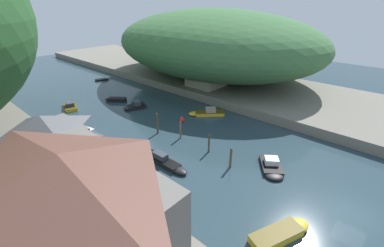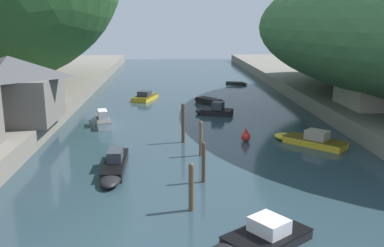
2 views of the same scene
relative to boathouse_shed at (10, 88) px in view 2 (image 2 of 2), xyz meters
name	(u,v)px [view 2 (image 2 of 2)]	position (x,y,z in m)	size (l,w,h in m)	color
water_surface	(196,125)	(14.74, 3.86, -4.12)	(130.00, 130.00, 0.00)	#283D47
boathouse_shed	(10,88)	(0.00, 0.00, 0.00)	(7.36, 6.51, 5.14)	slate
right_bank_cottage	(377,84)	(31.46, 4.21, -0.57)	(6.20, 6.66, 4.03)	gray
boat_far_upstream	(206,101)	(16.58, 13.65, -3.79)	(3.32, 3.85, 0.67)	black
boat_navy_launch	(146,96)	(9.66, 16.88, -3.79)	(3.38, 5.44, 1.08)	gold
boat_cabin_cruiser	(114,166)	(8.84, -8.24, -3.73)	(1.37, 6.48, 1.23)	black
boat_moored_right	(102,119)	(6.20, 4.78, -3.67)	(2.38, 5.92, 1.40)	white
boat_white_cruiser	(237,83)	(22.35, 27.60, -3.91)	(3.28, 2.01, 0.42)	black
boat_yellow_tender	(308,140)	(22.91, -2.87, -3.75)	(5.24, 5.26, 1.20)	gold
boat_red_skiff	(214,111)	(16.80, 8.01, -3.72)	(4.12, 3.02, 1.30)	black
boat_near_quay	(260,239)	(16.05, -17.62, -3.78)	(4.88, 4.35, 1.10)	black
mooring_post_second	(191,187)	(13.35, -13.97, -2.86)	(0.27, 0.27, 2.49)	brown
mooring_post_middle	(204,162)	(14.28, -10.20, -2.88)	(0.23, 0.23, 2.46)	#4C3D2D
mooring_post_fourth	(201,138)	(14.49, -5.18, -2.86)	(0.25, 0.25, 2.51)	brown
mooring_post_farthest	(183,123)	(13.39, -1.82, -2.55)	(0.28, 0.28, 3.11)	#4C3D2D
channel_buoy_near	(246,136)	(18.29, -1.79, -3.69)	(0.74, 0.74, 1.11)	red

